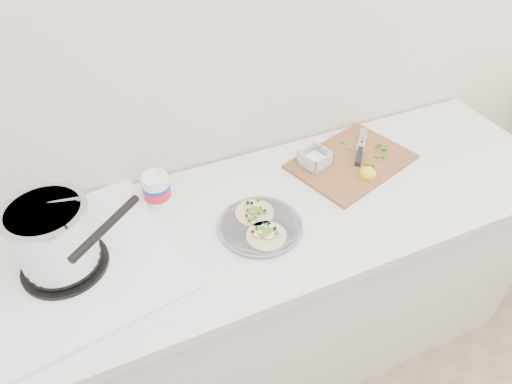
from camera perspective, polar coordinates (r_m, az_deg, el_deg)
name	(u,v)px	position (r m, az deg, el deg)	size (l,w,h in m)	color
counter	(234,303)	(1.82, -2.75, -13.72)	(2.44, 0.66, 0.90)	silver
stove	(58,247)	(1.38, -23.48, -6.37)	(0.68, 0.64, 0.28)	silver
taco_plate	(260,224)	(1.44, 0.54, -4.01)	(0.27, 0.27, 0.04)	slate
tub	(157,186)	(1.53, -12.27, 0.68)	(0.09, 0.09, 0.21)	white
cutboard	(349,159)	(1.73, 11.53, 4.11)	(0.50, 0.42, 0.07)	brown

